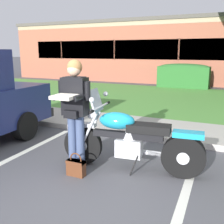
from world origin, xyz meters
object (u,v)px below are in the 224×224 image
motorcycle (136,140)px  rider_person (75,106)px  handbag (76,166)px  hedge_left (184,75)px  brick_building (195,51)px

motorcycle → rider_person: bearing=-161.6°
handbag → hedge_left: bearing=92.2°
motorcycle → brick_building: (-1.68, 17.03, 1.37)m
motorcycle → hedge_left: (-1.14, 10.00, 0.16)m
motorcycle → hedge_left: motorcycle is taller
hedge_left → motorcycle: bearing=-83.5°
handbag → hedge_left: 10.58m
motorcycle → handbag: size_ratio=6.22×
rider_person → hedge_left: size_ratio=0.69×
motorcycle → rider_person: size_ratio=1.31×
hedge_left → brick_building: 7.15m
handbag → motorcycle: bearing=37.2°
motorcycle → rider_person: 1.07m
brick_building → motorcycle: bearing=-84.4°
rider_person → motorcycle: bearing=18.4°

